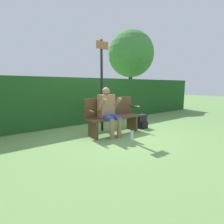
{
  "coord_description": "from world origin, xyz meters",
  "views": [
    {
      "loc": [
        -2.84,
        -3.64,
        1.31
      ],
      "look_at": [
        -0.15,
        -0.1,
        0.62
      ],
      "focal_mm": 28.0,
      "sensor_mm": 36.0,
      "label": 1
    }
  ],
  "objects_px": {
    "park_bench": "(113,116)",
    "backpack": "(141,122)",
    "signpost": "(102,82)",
    "tree": "(131,54)",
    "water_bottle": "(132,135)",
    "person_seated": "(108,109)"
  },
  "relations": [
    {
      "from": "park_bench",
      "to": "signpost",
      "type": "distance_m",
      "value": 1.01
    },
    {
      "from": "signpost",
      "to": "tree",
      "type": "height_order",
      "value": "tree"
    },
    {
      "from": "backpack",
      "to": "person_seated",
      "type": "bearing_deg",
      "value": -177.51
    },
    {
      "from": "park_bench",
      "to": "water_bottle",
      "type": "distance_m",
      "value": 0.86
    },
    {
      "from": "person_seated",
      "to": "backpack",
      "type": "height_order",
      "value": "person_seated"
    },
    {
      "from": "backpack",
      "to": "water_bottle",
      "type": "relative_size",
      "value": 1.75
    },
    {
      "from": "backpack",
      "to": "tree",
      "type": "relative_size",
      "value": 0.09
    },
    {
      "from": "backpack",
      "to": "tree",
      "type": "distance_m",
      "value": 6.73
    },
    {
      "from": "park_bench",
      "to": "person_seated",
      "type": "bearing_deg",
      "value": -153.27
    },
    {
      "from": "park_bench",
      "to": "tree",
      "type": "relative_size",
      "value": 0.34
    },
    {
      "from": "signpost",
      "to": "backpack",
      "type": "bearing_deg",
      "value": -22.45
    },
    {
      "from": "park_bench",
      "to": "backpack",
      "type": "distance_m",
      "value": 1.1
    },
    {
      "from": "water_bottle",
      "to": "signpost",
      "type": "height_order",
      "value": "signpost"
    },
    {
      "from": "signpost",
      "to": "person_seated",
      "type": "bearing_deg",
      "value": -107.29
    },
    {
      "from": "backpack",
      "to": "signpost",
      "type": "height_order",
      "value": "signpost"
    },
    {
      "from": "tree",
      "to": "signpost",
      "type": "bearing_deg",
      "value": -140.23
    },
    {
      "from": "signpost",
      "to": "tree",
      "type": "distance_m",
      "value": 6.73
    },
    {
      "from": "person_seated",
      "to": "water_bottle",
      "type": "distance_m",
      "value": 0.91
    },
    {
      "from": "park_bench",
      "to": "signpost",
      "type": "xyz_separation_m",
      "value": [
        -0.07,
        0.41,
        0.92
      ]
    },
    {
      "from": "person_seated",
      "to": "signpost",
      "type": "bearing_deg",
      "value": 72.71
    },
    {
      "from": "person_seated",
      "to": "tree",
      "type": "relative_size",
      "value": 0.27
    },
    {
      "from": "water_bottle",
      "to": "person_seated",
      "type": "bearing_deg",
      "value": 108.8
    }
  ]
}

